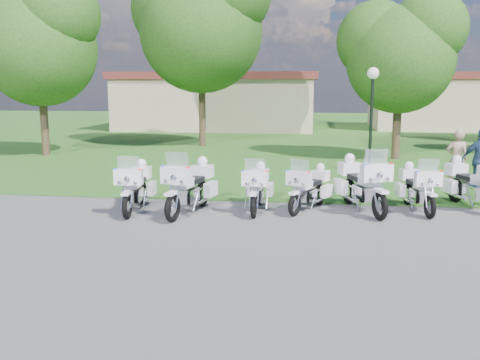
# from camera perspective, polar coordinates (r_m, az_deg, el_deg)

# --- Properties ---
(ground) EXTENTS (100.00, 100.00, 0.00)m
(ground) POSITION_cam_1_polar(r_m,az_deg,el_deg) (12.12, 3.31, -5.52)
(ground) COLOR #4E4E53
(ground) RESTS_ON ground
(grass_lawn) EXTENTS (100.00, 48.00, 0.01)m
(grass_lawn) POSITION_cam_1_polar(r_m,az_deg,el_deg) (38.78, 6.25, 5.30)
(grass_lawn) COLOR #325D1D
(grass_lawn) RESTS_ON ground
(motorcycle_0) EXTENTS (0.86, 2.30, 1.54)m
(motorcycle_0) POSITION_cam_1_polar(r_m,az_deg,el_deg) (14.25, -11.03, -0.65)
(motorcycle_0) COLOR black
(motorcycle_0) RESTS_ON ground
(motorcycle_1) EXTENTS (1.15, 2.46, 1.67)m
(motorcycle_1) POSITION_cam_1_polar(r_m,az_deg,el_deg) (13.79, -5.30, -0.63)
(motorcycle_1) COLOR black
(motorcycle_1) RESTS_ON ground
(motorcycle_2) EXTENTS (0.72, 2.18, 1.46)m
(motorcycle_2) POSITION_cam_1_polar(r_m,az_deg,el_deg) (14.04, 1.92, -0.76)
(motorcycle_2) COLOR black
(motorcycle_2) RESTS_ON ground
(motorcycle_3) EXTENTS (1.24, 1.96, 1.42)m
(motorcycle_3) POSITION_cam_1_polar(r_m,az_deg,el_deg) (14.20, 7.46, -0.80)
(motorcycle_3) COLOR black
(motorcycle_3) RESTS_ON ground
(motorcycle_4) EXTENTS (1.38, 2.46, 1.72)m
(motorcycle_4) POSITION_cam_1_polar(r_m,az_deg,el_deg) (14.32, 12.83, -0.36)
(motorcycle_4) COLOR black
(motorcycle_4) RESTS_ON ground
(motorcycle_5) EXTENTS (0.94, 2.17, 1.46)m
(motorcycle_5) POSITION_cam_1_polar(r_m,az_deg,el_deg) (14.75, 18.38, -0.75)
(motorcycle_5) COLOR black
(motorcycle_5) RESTS_ON ground
(motorcycle_6) EXTENTS (1.28, 2.32, 1.62)m
(motorcycle_6) POSITION_cam_1_polar(r_m,az_deg,el_deg) (15.56, 23.52, -0.29)
(motorcycle_6) COLOR black
(motorcycle_6) RESTS_ON ground
(lamp_post) EXTENTS (0.44, 0.44, 3.90)m
(lamp_post) POSITION_cam_1_polar(r_m,az_deg,el_deg) (20.79, 13.93, 9.03)
(lamp_post) COLOR black
(lamp_post) RESTS_ON ground
(tree_0) EXTENTS (6.04, 5.16, 8.06)m
(tree_0) POSITION_cam_1_polar(r_m,az_deg,el_deg) (26.49, -20.72, 14.01)
(tree_0) COLOR #38281C
(tree_0) RESTS_ON ground
(tree_1) EXTENTS (7.47, 6.37, 9.96)m
(tree_1) POSITION_cam_1_polar(r_m,az_deg,el_deg) (28.92, -4.27, 16.75)
(tree_1) COLOR #38281C
(tree_1) RESTS_ON ground
(tree_2) EXTENTS (5.36, 4.58, 7.15)m
(tree_2) POSITION_cam_1_polar(r_m,az_deg,el_deg) (24.54, 16.65, 13.18)
(tree_2) COLOR #38281C
(tree_2) RESTS_ON ground
(building_west) EXTENTS (14.56, 8.32, 4.10)m
(building_west) POSITION_cam_1_polar(r_m,az_deg,el_deg) (40.24, -2.32, 8.47)
(building_west) COLOR tan
(building_west) RESTS_ON ground
(building_east) EXTENTS (11.44, 7.28, 4.10)m
(building_east) POSITION_cam_1_polar(r_m,az_deg,el_deg) (42.88, 21.41, 7.89)
(building_east) COLOR tan
(building_east) RESTS_ON ground
(bystander_a) EXTENTS (0.69, 0.46, 1.86)m
(bystander_a) POSITION_cam_1_polar(r_m,az_deg,el_deg) (18.35, 22.12, 2.09)
(bystander_a) COLOR tan
(bystander_a) RESTS_ON ground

